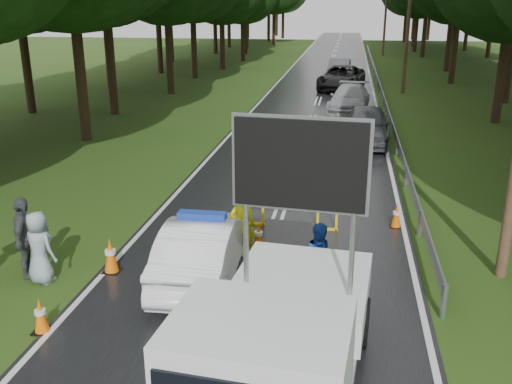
% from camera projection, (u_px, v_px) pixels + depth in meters
% --- Properties ---
extents(ground, '(160.00, 160.00, 0.00)m').
position_uv_depth(ground, '(249.00, 302.00, 11.30)').
color(ground, '#214012').
rests_on(ground, ground).
extents(road, '(7.00, 140.00, 0.02)m').
position_uv_depth(road, '(323.00, 87.00, 39.36)').
color(road, black).
rests_on(road, ground).
extents(guardrail, '(0.12, 60.06, 0.70)m').
position_uv_depth(guardrail, '(378.00, 81.00, 38.32)').
color(guardrail, gray).
rests_on(guardrail, ground).
extents(utility_pole_mid, '(1.40, 0.24, 10.00)m').
position_uv_depth(utility_pole_mid, '(409.00, 11.00, 35.09)').
color(utility_pole_mid, '#44301F').
rests_on(utility_pole_mid, ground).
extents(utility_pole_far, '(1.40, 0.24, 10.00)m').
position_uv_depth(utility_pole_far, '(386.00, 6.00, 59.42)').
color(utility_pole_far, '#44301F').
rests_on(utility_pole_far, ground).
extents(police_sedan, '(1.59, 4.16, 1.49)m').
position_uv_depth(police_sedan, '(203.00, 248.00, 12.10)').
color(police_sedan, white).
rests_on(police_sedan, ground).
extents(work_truck, '(2.67, 5.25, 4.05)m').
position_uv_depth(work_truck, '(280.00, 344.00, 8.01)').
color(work_truck, gray).
rests_on(work_truck, ground).
extents(barrier, '(2.51, 0.15, 1.04)m').
position_uv_depth(barrier, '(290.00, 200.00, 14.73)').
color(barrier, yellow).
rests_on(barrier, ground).
extents(officer, '(0.66, 0.51, 1.62)m').
position_uv_depth(officer, '(242.00, 226.00, 12.99)').
color(officer, '#D8DB0B').
rests_on(officer, ground).
extents(civilian, '(0.86, 0.74, 1.55)m').
position_uv_depth(civilian, '(321.00, 261.00, 11.31)').
color(civilian, '#173C99').
rests_on(civilian, ground).
extents(bystander_mid, '(0.71, 1.13, 1.80)m').
position_uv_depth(bystander_mid, '(25.00, 238.00, 12.07)').
color(bystander_mid, '#3F4246').
rests_on(bystander_mid, ground).
extents(bystander_right, '(0.90, 0.74, 1.58)m').
position_uv_depth(bystander_right, '(39.00, 248.00, 11.88)').
color(bystander_right, '#8C9DA8').
rests_on(bystander_right, ground).
extents(queue_car_first, '(1.99, 4.55, 1.52)m').
position_uv_depth(queue_car_first, '(367.00, 125.00, 23.64)').
color(queue_car_first, '#42454A').
rests_on(queue_car_first, ground).
extents(queue_car_second, '(2.43, 4.94, 1.38)m').
position_uv_depth(queue_car_second, '(349.00, 99.00, 30.47)').
color(queue_car_second, '#A1A4A9').
rests_on(queue_car_second, ground).
extents(queue_car_third, '(3.36, 5.98, 1.58)m').
position_uv_depth(queue_car_third, '(342.00, 78.00, 37.86)').
color(queue_car_third, black).
rests_on(queue_car_third, ground).
extents(queue_car_fourth, '(1.79, 4.45, 1.44)m').
position_uv_depth(queue_car_fourth, '(339.00, 68.00, 43.72)').
color(queue_car_fourth, '#42444A').
rests_on(queue_car_fourth, ground).
extents(cone_near_left, '(0.32, 0.32, 0.69)m').
position_uv_depth(cone_near_left, '(41.00, 316.00, 10.18)').
color(cone_near_left, black).
rests_on(cone_near_left, ground).
extents(cone_center, '(0.36, 0.36, 0.76)m').
position_uv_depth(cone_center, '(221.00, 280.00, 11.39)').
color(cone_center, black).
rests_on(cone_center, ground).
extents(cone_far, '(0.34, 0.34, 0.72)m').
position_uv_depth(cone_far, '(259.00, 236.00, 13.56)').
color(cone_far, black).
rests_on(cone_far, ground).
extents(cone_left_mid, '(0.38, 0.38, 0.81)m').
position_uv_depth(cone_left_mid, '(111.00, 256.00, 12.43)').
color(cone_left_mid, black).
rests_on(cone_left_mid, ground).
extents(cone_right, '(0.32, 0.32, 0.67)m').
position_uv_depth(cone_right, '(396.00, 216.00, 14.93)').
color(cone_right, black).
rests_on(cone_right, ground).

